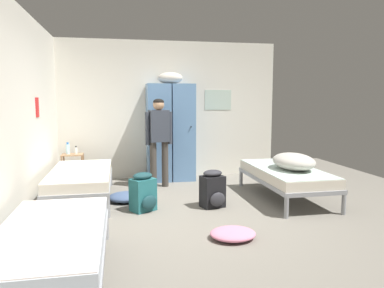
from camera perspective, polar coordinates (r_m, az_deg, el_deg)
ground_plane at (r=5.06m, az=0.59°, el=-11.09°), size 8.35×8.35×0.00m
room_backdrop at (r=5.92m, az=-13.06°, el=4.65°), size 4.37×5.28×2.69m
locker_bank at (r=7.13m, az=-3.34°, el=2.14°), size 0.90×0.55×2.07m
shelf_unit at (r=7.11m, az=-17.88°, el=-3.28°), size 0.38×0.30×0.57m
bed_left_rear at (r=5.95m, az=-16.75°, el=-4.85°), size 0.90×1.90×0.49m
bed_right at (r=6.02m, az=14.25°, el=-4.63°), size 0.90×1.90×0.49m
bed_left_front at (r=3.46m, az=-20.86°, el=-13.62°), size 0.90×1.90×0.49m
bedding_heap at (r=5.90m, az=15.39°, el=-2.59°), size 0.59×0.85×0.25m
person_traveler at (r=6.55m, az=-5.13°, el=1.50°), size 0.49×0.27×1.57m
water_bottle at (r=7.09m, az=-18.61°, el=-0.71°), size 0.07×0.07×0.21m
lotion_bottle at (r=7.02m, az=-17.44°, el=-0.97°), size 0.05×0.05×0.15m
backpack_teal at (r=5.27m, az=-7.51°, el=-7.47°), size 0.40×0.41×0.55m
backpack_black at (r=5.42m, az=3.23°, el=-7.03°), size 0.37×0.39×0.55m
clothes_pile_denim at (r=5.84m, az=-10.10°, el=-8.02°), size 0.55×0.51×0.14m
clothes_pile_pink at (r=4.32m, az=6.32°, el=-13.58°), size 0.52×0.46×0.11m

